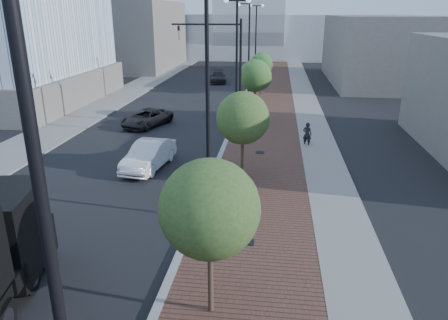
# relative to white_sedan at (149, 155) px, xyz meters

# --- Properties ---
(sidewalk) EXTENTS (7.00, 140.00, 0.12)m
(sidewalk) POSITION_rel_white_sedan_xyz_m (7.26, 24.22, -0.71)
(sidewalk) COLOR #4C2D23
(sidewalk) RESTS_ON ground
(concrete_strip) EXTENTS (2.40, 140.00, 0.13)m
(concrete_strip) POSITION_rel_white_sedan_xyz_m (9.96, 24.22, -0.70)
(concrete_strip) COLOR slate
(concrete_strip) RESTS_ON ground
(curb) EXTENTS (0.30, 140.00, 0.14)m
(curb) POSITION_rel_white_sedan_xyz_m (3.76, 24.22, -0.70)
(curb) COLOR gray
(curb) RESTS_ON ground
(west_sidewalk) EXTENTS (4.00, 140.00, 0.12)m
(west_sidewalk) POSITION_rel_white_sedan_xyz_m (-9.24, 24.22, -0.71)
(west_sidewalk) COLOR slate
(west_sidewalk) RESTS_ON ground
(white_sedan) EXTENTS (2.19, 4.82, 1.53)m
(white_sedan) POSITION_rel_white_sedan_xyz_m (0.00, 0.00, 0.00)
(white_sedan) COLOR silver
(white_sedan) RESTS_ON ground
(dark_car_mid) EXTENTS (3.66, 5.14, 1.30)m
(dark_car_mid) POSITION_rel_white_sedan_xyz_m (-2.88, 9.11, -0.12)
(dark_car_mid) COLOR black
(dark_car_mid) RESTS_ON ground
(dark_car_far) EXTENTS (2.70, 5.00, 1.38)m
(dark_car_far) POSITION_rel_white_sedan_xyz_m (-0.38, 31.31, -0.08)
(dark_car_far) COLOR black
(dark_car_far) RESTS_ON ground
(pedestrian) EXTENTS (0.68, 0.56, 1.62)m
(pedestrian) POSITION_rel_white_sedan_xyz_m (9.16, 5.32, 0.05)
(pedestrian) COLOR black
(pedestrian) RESTS_ON ground
(streetlight_0) EXTENTS (1.72, 0.56, 9.28)m
(streetlight_0) POSITION_rel_white_sedan_xyz_m (4.36, -17.78, 4.05)
(streetlight_0) COLOR black
(streetlight_0) RESTS_ON ground
(streetlight_1) EXTENTS (1.44, 0.56, 9.21)m
(streetlight_1) POSITION_rel_white_sedan_xyz_m (4.25, -5.78, 3.58)
(streetlight_1) COLOR black
(streetlight_1) RESTS_ON ground
(streetlight_2) EXTENTS (1.72, 0.56, 9.28)m
(streetlight_2) POSITION_rel_white_sedan_xyz_m (4.36, 6.22, 4.05)
(streetlight_2) COLOR black
(streetlight_2) RESTS_ON ground
(streetlight_3) EXTENTS (1.44, 0.56, 9.21)m
(streetlight_3) POSITION_rel_white_sedan_xyz_m (4.25, 18.22, 3.58)
(streetlight_3) COLOR black
(streetlight_3) RESTS_ON ground
(streetlight_4) EXTENTS (1.72, 0.56, 9.28)m
(streetlight_4) POSITION_rel_white_sedan_xyz_m (4.36, 30.22, 4.05)
(streetlight_4) COLOR black
(streetlight_4) RESTS_ON ground
(traffic_mast) EXTENTS (5.09, 0.20, 8.00)m
(traffic_mast) POSITION_rel_white_sedan_xyz_m (3.46, 9.22, 4.22)
(traffic_mast) COLOR black
(traffic_mast) RESTS_ON ground
(tree_0) EXTENTS (2.78, 2.78, 4.80)m
(tree_0) POSITION_rel_white_sedan_xyz_m (5.41, -11.75, 2.64)
(tree_0) COLOR #382619
(tree_0) RESTS_ON ground
(tree_1) EXTENTS (2.75, 2.75, 4.64)m
(tree_1) POSITION_rel_white_sedan_xyz_m (5.41, -0.75, 2.50)
(tree_1) COLOR #382619
(tree_1) RESTS_ON ground
(tree_2) EXTENTS (2.53, 2.51, 5.01)m
(tree_2) POSITION_rel_white_sedan_xyz_m (5.41, 11.25, 2.98)
(tree_2) COLOR #382619
(tree_2) RESTS_ON ground
(tree_3) EXTENTS (2.32, 2.26, 4.47)m
(tree_3) POSITION_rel_white_sedan_xyz_m (5.41, 23.25, 2.57)
(tree_3) COLOR #382619
(tree_3) RESTS_ON ground
(convention_center) EXTENTS (50.00, 30.00, 50.00)m
(convention_center) POSITION_rel_white_sedan_xyz_m (1.76, 69.22, 5.24)
(convention_center) COLOR #B3B8BE
(convention_center) RESTS_ON ground
(commercial_block_nw) EXTENTS (14.00, 20.00, 10.00)m
(commercial_block_nw) POSITION_rel_white_sedan_xyz_m (-16.24, 44.22, 4.23)
(commercial_block_nw) COLOR slate
(commercial_block_nw) RESTS_ON ground
(commercial_block_ne) EXTENTS (12.00, 22.00, 8.00)m
(commercial_block_ne) POSITION_rel_white_sedan_xyz_m (19.76, 34.22, 3.23)
(commercial_block_ne) COLOR #615C57
(commercial_block_ne) RESTS_ON ground
(utility_cover_1) EXTENTS (0.50, 0.50, 0.02)m
(utility_cover_1) POSITION_rel_white_sedan_xyz_m (6.16, -7.78, -0.64)
(utility_cover_1) COLOR black
(utility_cover_1) RESTS_ON sidewalk
(utility_cover_2) EXTENTS (0.50, 0.50, 0.02)m
(utility_cover_2) POSITION_rel_white_sedan_xyz_m (6.16, 3.22, -0.64)
(utility_cover_2) COLOR black
(utility_cover_2) RESTS_ON sidewalk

